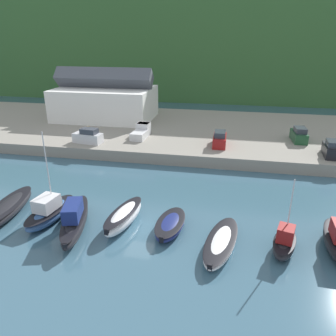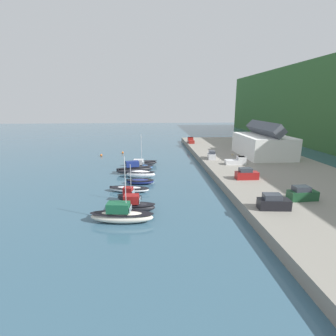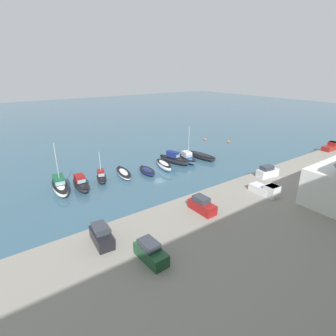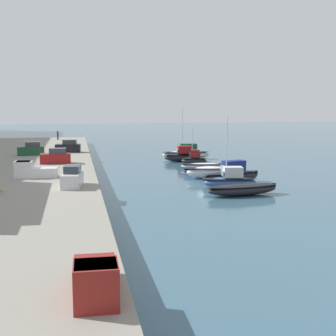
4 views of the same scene
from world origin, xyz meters
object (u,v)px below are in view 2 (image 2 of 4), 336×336
object	(u,v)px
moored_boat_3	(141,174)
moored_boat_6	(129,196)
parked_car_0	(212,155)
pickup_truck_0	(191,140)
moored_boat_0	(141,163)
dog_on_quay	(233,154)
mooring_buoy_0	(101,155)
moored_boat_4	(140,181)
moored_boat_8	(121,215)
parked_car_2	(246,174)
parked_car_1	(273,203)
parked_car_3	(302,194)
moored_boat_1	(140,166)
moored_boat_7	(133,206)
moored_boat_5	(129,189)
moored_boat_2	(134,169)
mooring_buoy_1	(123,153)
pickup_truck_1	(237,161)

from	to	relation	value
moored_boat_3	moored_boat_6	size ratio (longest dim) A/B	1.06
parked_car_0	pickup_truck_0	distance (m)	28.18
moored_boat_0	dog_on_quay	world-z (taller)	dog_on_quay
pickup_truck_0	mooring_buoy_0	xyz separation A→B (m)	(14.92, -29.54, -2.07)
moored_boat_3	moored_boat_4	world-z (taller)	moored_boat_3
moored_boat_8	parked_car_2	xyz separation A→B (m)	(-13.85, 22.19, 1.47)
parked_car_1	dog_on_quay	world-z (taller)	parked_car_1
moored_boat_6	parked_car_0	xyz separation A→B (m)	(-25.08, 19.36, 1.61)
moored_boat_3	parked_car_3	xyz separation A→B (m)	(18.98, 24.66, 1.64)
moored_boat_4	dog_on_quay	xyz separation A→B (m)	(-18.61, 24.46, 1.52)
moored_boat_0	dog_on_quay	size ratio (longest dim) A/B	10.56
parked_car_1	mooring_buoy_0	bearing A→B (deg)	-140.73
moored_boat_1	moored_boat_0	bearing A→B (deg)	-173.53
moored_boat_0	moored_boat_7	xyz separation A→B (m)	(29.78, -0.14, 0.30)
moored_boat_5	parked_car_3	distance (m)	28.38
parked_car_1	moored_boat_2	bearing A→B (deg)	-136.67
moored_boat_1	mooring_buoy_1	xyz separation A→B (m)	(-21.18, -6.14, -0.62)
moored_boat_8	parked_car_2	world-z (taller)	moored_boat_8
moored_boat_1	parked_car_3	size ratio (longest dim) A/B	1.99
moored_boat_0	moored_boat_4	distance (m)	15.91
moored_boat_7	parked_car_3	world-z (taller)	parked_car_3
moored_boat_5	moored_boat_6	bearing A→B (deg)	15.47
moored_boat_8	parked_car_2	distance (m)	26.20
moored_boat_4	parked_car_0	bearing A→B (deg)	136.12
moored_boat_1	pickup_truck_1	xyz separation A→B (m)	(2.63, 22.99, 1.47)
moored_boat_7	mooring_buoy_1	xyz separation A→B (m)	(-46.42, -6.17, -0.66)
parked_car_1	moored_boat_8	bearing A→B (deg)	-86.49
moored_boat_5	dog_on_quay	bearing A→B (deg)	142.14
moored_boat_7	parked_car_0	size ratio (longest dim) A/B	1.47
parked_car_1	dog_on_quay	bearing A→B (deg)	176.25
dog_on_quay	moored_boat_4	bearing A→B (deg)	-13.32
moored_boat_0	moored_boat_3	bearing A→B (deg)	-4.41
moored_boat_7	pickup_truck_0	size ratio (longest dim) A/B	1.36
moored_boat_8	parked_car_2	bearing A→B (deg)	128.04
moored_boat_7	mooring_buoy_1	distance (m)	46.83
moored_boat_6	parked_car_2	distance (m)	22.64
moored_boat_5	parked_car_1	world-z (taller)	parked_car_1
pickup_truck_1	dog_on_quay	xyz separation A→B (m)	(-9.87, 1.99, -0.36)
mooring_buoy_0	pickup_truck_1	bearing A→B (deg)	60.36
mooring_buoy_0	moored_boat_0	bearing A→B (deg)	43.90
moored_boat_4	parked_car_1	world-z (taller)	parked_car_1
moored_boat_4	parked_car_0	xyz separation A→B (m)	(-15.54, 17.95, 1.98)
parked_car_2	pickup_truck_0	xyz separation A→B (m)	(-46.99, -3.48, -0.10)
moored_boat_1	moored_boat_2	distance (m)	3.31
moored_boat_2	moored_boat_5	bearing A→B (deg)	-15.45
parked_car_0	parked_car_3	bearing A→B (deg)	-69.49
moored_boat_5	parked_car_1	xyz separation A→B (m)	(13.17, 20.58, 2.00)
parked_car_0	parked_car_2	world-z (taller)	same
parked_car_3	mooring_buoy_0	xyz separation A→B (m)	(-43.45, -37.35, -2.17)
parked_car_0	parked_car_1	xyz separation A→B (m)	(33.28, 0.81, 0.00)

